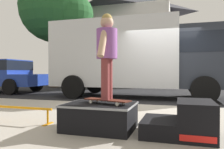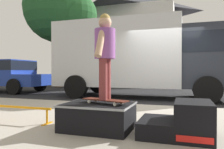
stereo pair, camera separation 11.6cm
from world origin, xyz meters
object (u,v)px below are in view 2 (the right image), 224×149
skateboard (105,100)px  box_truck (142,55)px  kicker_ramp (182,122)px  skater_kid (105,49)px  skate_box (98,116)px  pickup_truck_blue (0,74)px  grind_rail (14,109)px  street_tree_main (62,11)px

skateboard → box_truck: (-0.43, 5.54, 1.11)m
kicker_ramp → skateboard: bearing=179.8°
kicker_ramp → skater_kid: 1.57m
skate_box → box_truck: (-0.31, 5.54, 1.36)m
skate_box → skater_kid: size_ratio=0.81×
skateboard → skater_kid: skater_kid is taller
box_truck → pickup_truck_blue: (-7.43, 0.13, -0.81)m
skater_kid → box_truck: bearing=94.4°
grind_rail → box_truck: size_ratio=0.23×
skater_kid → skate_box: bearing=-178.2°
kicker_ramp → grind_rail: bearing=179.0°
skate_box → grind_rail: size_ratio=0.68×
skate_box → street_tree_main: (-6.43, 9.51, 4.73)m
street_tree_main → skater_kid: bearing=-55.5°
skateboard → street_tree_main: bearing=124.5°
grind_rail → skater_kid: (1.83, -0.05, 1.06)m
street_tree_main → grind_rail: bearing=-63.5°
pickup_truck_blue → street_tree_main: street_tree_main is taller
skateboard → box_truck: bearing=94.4°
kicker_ramp → box_truck: 5.92m
skateboard → box_truck: size_ratio=0.12×
grind_rail → skater_kid: 2.11m
kicker_ramp → street_tree_main: size_ratio=0.13×
grind_rail → pickup_truck_blue: pickup_truck_blue is taller
skater_kid → street_tree_main: size_ratio=0.18×
grind_rail → kicker_ramp: bearing=-1.0°
grind_rail → skater_kid: size_ratio=1.19×
skate_box → pickup_truck_blue: 9.62m
skater_kid → street_tree_main: 12.12m
skateboard → pickup_truck_blue: pickup_truck_blue is taller
skater_kid → pickup_truck_blue: skater_kid is taller
skater_kid → grind_rail: bearing=178.4°
skate_box → skateboard: skateboard is taller
skate_box → pickup_truck_blue: pickup_truck_blue is taller
box_truck → pickup_truck_blue: size_ratio=1.21×
skateboard → box_truck: 5.66m
kicker_ramp → skater_kid: skater_kid is taller
street_tree_main → box_truck: bearing=-33.0°
skater_kid → street_tree_main: street_tree_main is taller
kicker_ramp → pickup_truck_blue: (-9.01, 5.68, 0.56)m
skater_kid → pickup_truck_blue: bearing=144.2°
skater_kid → pickup_truck_blue: 9.70m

